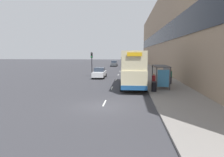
{
  "coord_description": "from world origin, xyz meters",
  "views": [
    {
      "loc": [
        1.97,
        -14.66,
        4.08
      ],
      "look_at": [
        -0.58,
        15.24,
        0.21
      ],
      "focal_mm": 32.0,
      "sensor_mm": 36.0,
      "label": 1
    }
  ],
  "objects_px": {
    "pedestrian_1": "(170,76)",
    "pedestrian_2": "(154,82)",
    "bus_shelter": "(162,72)",
    "pedestrian_at_shelter": "(168,76)",
    "car_3": "(114,63)",
    "car_2": "(131,62)",
    "litter_bin": "(154,86)",
    "double_decker_bus_near": "(133,68)",
    "car_1": "(129,64)",
    "car_0": "(100,73)",
    "traffic_light_far_kerb": "(92,60)"
  },
  "relations": [
    {
      "from": "double_decker_bus_near",
      "to": "car_2",
      "type": "distance_m",
      "value": 45.14
    },
    {
      "from": "pedestrian_2",
      "to": "traffic_light_far_kerb",
      "type": "xyz_separation_m",
      "value": [
        -8.95,
        13.09,
        1.77
      ]
    },
    {
      "from": "car_2",
      "to": "pedestrian_1",
      "type": "relative_size",
      "value": 2.39
    },
    {
      "from": "car_2",
      "to": "pedestrian_1",
      "type": "height_order",
      "value": "pedestrian_1"
    },
    {
      "from": "car_1",
      "to": "car_2",
      "type": "height_order",
      "value": "car_1"
    },
    {
      "from": "car_3",
      "to": "pedestrian_2",
      "type": "bearing_deg",
      "value": 100.09
    },
    {
      "from": "car_0",
      "to": "car_1",
      "type": "distance_m",
      "value": 28.43
    },
    {
      "from": "car_1",
      "to": "car_2",
      "type": "distance_m",
      "value": 9.07
    },
    {
      "from": "car_0",
      "to": "litter_bin",
      "type": "distance_m",
      "value": 13.92
    },
    {
      "from": "car_1",
      "to": "car_3",
      "type": "xyz_separation_m",
      "value": [
        -4.66,
        0.65,
        -0.01
      ]
    },
    {
      "from": "pedestrian_1",
      "to": "pedestrian_2",
      "type": "relative_size",
      "value": 1.0
    },
    {
      "from": "double_decker_bus_near",
      "to": "car_0",
      "type": "xyz_separation_m",
      "value": [
        -5.3,
        8.07,
        -1.44
      ]
    },
    {
      "from": "car_1",
      "to": "pedestrian_at_shelter",
      "type": "bearing_deg",
      "value": -81.32
    },
    {
      "from": "car_0",
      "to": "car_3",
      "type": "distance_m",
      "value": 28.66
    },
    {
      "from": "car_2",
      "to": "traffic_light_far_kerb",
      "type": "bearing_deg",
      "value": -101.35
    },
    {
      "from": "pedestrian_at_shelter",
      "to": "pedestrian_2",
      "type": "relative_size",
      "value": 0.99
    },
    {
      "from": "car_1",
      "to": "pedestrian_at_shelter",
      "type": "xyz_separation_m",
      "value": [
        5.1,
        -33.37,
        0.22
      ]
    },
    {
      "from": "car_2",
      "to": "traffic_light_far_kerb",
      "type": "xyz_separation_m",
      "value": [
        -7.11,
        -35.39,
        2.0
      ]
    },
    {
      "from": "bus_shelter",
      "to": "car_3",
      "type": "bearing_deg",
      "value": 102.43
    },
    {
      "from": "car_3",
      "to": "pedestrian_1",
      "type": "relative_size",
      "value": 2.35
    },
    {
      "from": "pedestrian_1",
      "to": "car_3",
      "type": "bearing_deg",
      "value": 105.73
    },
    {
      "from": "pedestrian_at_shelter",
      "to": "litter_bin",
      "type": "bearing_deg",
      "value": -112.19
    },
    {
      "from": "double_decker_bus_near",
      "to": "car_1",
      "type": "bearing_deg",
      "value": 90.63
    },
    {
      "from": "car_3",
      "to": "double_decker_bus_near",
      "type": "bearing_deg",
      "value": 97.85
    },
    {
      "from": "traffic_light_far_kerb",
      "to": "pedestrian_2",
      "type": "bearing_deg",
      "value": -55.65
    },
    {
      "from": "double_decker_bus_near",
      "to": "pedestrian_2",
      "type": "relative_size",
      "value": 5.56
    },
    {
      "from": "bus_shelter",
      "to": "car_1",
      "type": "relative_size",
      "value": 0.98
    },
    {
      "from": "car_2",
      "to": "litter_bin",
      "type": "relative_size",
      "value": 4.2
    },
    {
      "from": "car_2",
      "to": "double_decker_bus_near",
      "type": "bearing_deg",
      "value": -90.29
    },
    {
      "from": "bus_shelter",
      "to": "double_decker_bus_near",
      "type": "xyz_separation_m",
      "value": [
        -3.3,
        1.18,
        0.41
      ]
    },
    {
      "from": "car_1",
      "to": "car_3",
      "type": "distance_m",
      "value": 4.71
    },
    {
      "from": "double_decker_bus_near",
      "to": "car_0",
      "type": "height_order",
      "value": "double_decker_bus_near"
    },
    {
      "from": "pedestrian_at_shelter",
      "to": "traffic_light_far_kerb",
      "type": "xyz_separation_m",
      "value": [
        -11.58,
        7.02,
        1.78
      ]
    },
    {
      "from": "litter_bin",
      "to": "pedestrian_2",
      "type": "bearing_deg",
      "value": 90.27
    },
    {
      "from": "traffic_light_far_kerb",
      "to": "pedestrian_1",
      "type": "bearing_deg",
      "value": -34.45
    },
    {
      "from": "car_1",
      "to": "litter_bin",
      "type": "bearing_deg",
      "value": -86.45
    },
    {
      "from": "car_2",
      "to": "car_3",
      "type": "height_order",
      "value": "car_3"
    },
    {
      "from": "car_2",
      "to": "traffic_light_far_kerb",
      "type": "distance_m",
      "value": 36.16
    },
    {
      "from": "car_3",
      "to": "traffic_light_far_kerb",
      "type": "xyz_separation_m",
      "value": [
        -1.81,
        -27.0,
        2.0
      ]
    },
    {
      "from": "car_0",
      "to": "pedestrian_at_shelter",
      "type": "xyz_separation_m",
      "value": [
        10.01,
        -5.36,
        0.23
      ]
    },
    {
      "from": "pedestrian_1",
      "to": "double_decker_bus_near",
      "type": "bearing_deg",
      "value": -160.33
    },
    {
      "from": "bus_shelter",
      "to": "pedestrian_at_shelter",
      "type": "distance_m",
      "value": 4.21
    },
    {
      "from": "pedestrian_2",
      "to": "litter_bin",
      "type": "relative_size",
      "value": 1.76
    },
    {
      "from": "pedestrian_at_shelter",
      "to": "traffic_light_far_kerb",
      "type": "bearing_deg",
      "value": 148.77
    },
    {
      "from": "pedestrian_1",
      "to": "litter_bin",
      "type": "xyz_separation_m",
      "value": [
        -2.73,
        -5.45,
        -0.41
      ]
    },
    {
      "from": "car_1",
      "to": "traffic_light_far_kerb",
      "type": "height_order",
      "value": "traffic_light_far_kerb"
    },
    {
      "from": "pedestrian_1",
      "to": "traffic_light_far_kerb",
      "type": "height_order",
      "value": "traffic_light_far_kerb"
    },
    {
      "from": "car_3",
      "to": "car_2",
      "type": "bearing_deg",
      "value": -122.23
    },
    {
      "from": "car_2",
      "to": "litter_bin",
      "type": "bearing_deg",
      "value": -87.84
    },
    {
      "from": "car_1",
      "to": "pedestrian_2",
      "type": "height_order",
      "value": "pedestrian_2"
    }
  ]
}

